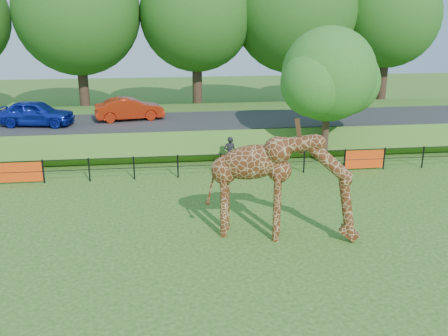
# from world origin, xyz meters

# --- Properties ---
(ground) EXTENTS (90.00, 90.00, 0.00)m
(ground) POSITION_xyz_m (0.00, 0.00, 0.00)
(ground) COLOR #265214
(ground) RESTS_ON ground
(giraffe) EXTENTS (5.20, 2.40, 3.68)m
(giraffe) POSITION_xyz_m (3.24, 1.17, 1.84)
(giraffe) COLOR #512610
(giraffe) RESTS_ON ground
(perimeter_fence) EXTENTS (28.07, 0.10, 1.10)m
(perimeter_fence) POSITION_xyz_m (0.00, 8.00, 0.55)
(perimeter_fence) COLOR black
(perimeter_fence) RESTS_ON ground
(embankment) EXTENTS (40.00, 9.00, 1.30)m
(embankment) POSITION_xyz_m (0.00, 15.50, 0.65)
(embankment) COLOR #265214
(embankment) RESTS_ON ground
(road) EXTENTS (40.00, 5.00, 0.12)m
(road) POSITION_xyz_m (0.00, 14.00, 1.36)
(road) COLOR #2A2A2C
(road) RESTS_ON embankment
(car_blue) EXTENTS (4.28, 2.31, 1.38)m
(car_blue) POSITION_xyz_m (-7.44, 13.70, 2.11)
(car_blue) COLOR #162AB8
(car_blue) RESTS_ON road
(car_red) EXTENTS (4.05, 2.03, 1.28)m
(car_red) POSITION_xyz_m (-2.46, 14.57, 2.06)
(car_red) COLOR red
(car_red) RESTS_ON road
(visitor) EXTENTS (0.63, 0.45, 1.61)m
(visitor) POSITION_xyz_m (2.58, 9.09, 0.80)
(visitor) COLOR black
(visitor) RESTS_ON ground
(tree_east) EXTENTS (5.40, 4.71, 6.76)m
(tree_east) POSITION_xyz_m (7.60, 9.63, 4.28)
(tree_east) COLOR #362318
(tree_east) RESTS_ON ground
(bg_tree_line) EXTENTS (37.30, 8.80, 11.82)m
(bg_tree_line) POSITION_xyz_m (1.89, 22.00, 7.19)
(bg_tree_line) COLOR #362318
(bg_tree_line) RESTS_ON ground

